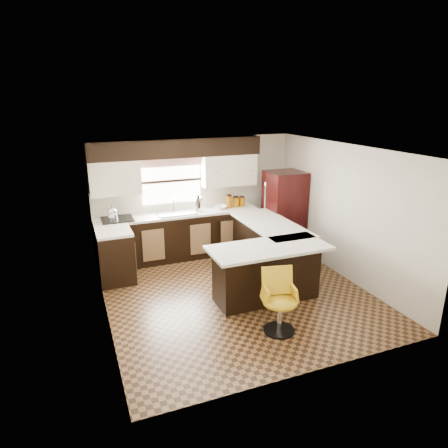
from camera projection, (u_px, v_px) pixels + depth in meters
name	position (u px, v px, depth m)	size (l,w,h in m)	color
floor	(236.00, 293.00, 6.74)	(4.40, 4.40, 0.00)	#49301A
ceiling	(238.00, 150.00, 6.01)	(4.40, 4.40, 0.00)	silver
wall_back	(195.00, 195.00, 8.33)	(4.40, 4.40, 0.00)	beige
wall_front	(315.00, 282.00, 4.42)	(4.40, 4.40, 0.00)	beige
wall_left	(101.00, 242.00, 5.64)	(4.40, 4.40, 0.00)	beige
wall_right	(345.00, 212.00, 7.11)	(4.40, 4.40, 0.00)	beige
base_cab_back	(179.00, 236.00, 8.13)	(3.30, 0.60, 0.90)	black
base_cab_left	(116.00, 257.00, 7.08)	(0.60, 0.70, 0.90)	black
counter_back	(179.00, 214.00, 7.99)	(3.30, 0.60, 0.04)	silver
counter_left	(113.00, 232.00, 6.94)	(0.60, 0.70, 0.04)	silver
soffit	(177.00, 148.00, 7.72)	(3.40, 0.35, 0.36)	black
upper_cab_left	(115.00, 178.00, 7.45)	(0.94, 0.35, 0.64)	beige
upper_cab_right	(229.00, 170.00, 8.25)	(1.14, 0.35, 0.64)	beige
window_pane	(171.00, 181.00, 8.03)	(1.20, 0.02, 0.90)	white
valance	(171.00, 162.00, 7.87)	(1.30, 0.06, 0.18)	#D19B93
sink	(176.00, 213.00, 7.94)	(0.75, 0.45, 0.03)	#B2B2B7
dishwasher	(230.00, 236.00, 8.23)	(0.58, 0.03, 0.78)	black
cooktop	(117.00, 219.00, 7.54)	(0.58, 0.50, 0.03)	black
peninsula_long	(267.00, 249.00, 7.47)	(0.60, 1.95, 0.90)	black
peninsula_return	(266.00, 273.00, 6.42)	(1.65, 0.60, 0.90)	black
counter_pen_long	(271.00, 224.00, 7.34)	(0.84, 1.95, 0.04)	silver
counter_pen_return	(269.00, 248.00, 6.19)	(1.89, 0.84, 0.04)	silver
refrigerator	(284.00, 212.00, 8.38)	(0.73, 0.70, 1.71)	black
bar_chair	(280.00, 302.00, 5.50)	(0.48, 0.48, 0.91)	gold
kettle	(112.00, 212.00, 7.47)	(0.19, 0.19, 0.25)	silver
percolator	(198.00, 204.00, 8.08)	(0.15, 0.15, 0.29)	silver
mixing_bowl	(221.00, 207.00, 8.29)	(0.25, 0.25, 0.06)	white
canister_large	(229.00, 202.00, 8.34)	(0.13, 0.13, 0.25)	#874E04
canister_med	(236.00, 202.00, 8.41)	(0.14, 0.14, 0.20)	#874E04
canister_small	(242.00, 202.00, 8.46)	(0.12, 0.12, 0.19)	#874E04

